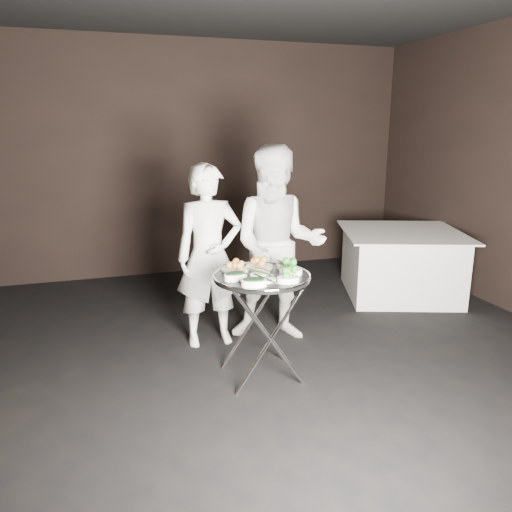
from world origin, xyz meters
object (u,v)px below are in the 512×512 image
object	(u,v)px
tray_stand	(262,322)
waiter_right	(278,245)
dining_table	(400,263)
serving_tray	(262,277)
waiter_left	(209,256)

from	to	relation	value
tray_stand	waiter_right	distance (m)	0.89
dining_table	serving_tray	bearing A→B (deg)	-146.83
waiter_left	waiter_right	size ratio (longest dim) A/B	0.92
tray_stand	serving_tray	world-z (taller)	serving_tray
serving_tray	waiter_left	bearing A→B (deg)	107.45
serving_tray	dining_table	distance (m)	2.62
serving_tray	waiter_right	xyz separation A→B (m)	(0.37, 0.68, 0.06)
waiter_left	waiter_right	xyz separation A→B (m)	(0.61, -0.08, 0.07)
serving_tray	dining_table	xyz separation A→B (m)	(2.16, 1.41, -0.45)
serving_tray	waiter_right	distance (m)	0.78
waiter_left	dining_table	bearing A→B (deg)	13.95
waiter_left	dining_table	world-z (taller)	waiter_left
dining_table	waiter_right	bearing A→B (deg)	-157.77
waiter_left	waiter_right	bearing A→B (deg)	-8.71
serving_tray	waiter_right	bearing A→B (deg)	61.26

